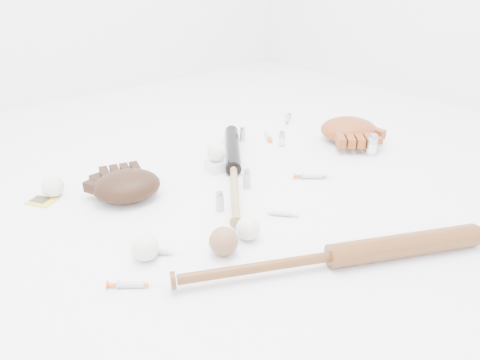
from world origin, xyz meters
TOP-DOWN VIEW (x-y plane):
  - bat_dark at (0.05, 0.15)m, footprint 0.54×0.68m
  - bat_wood at (-0.10, -0.45)m, footprint 0.84×0.46m
  - glove_dark at (-0.34, 0.24)m, footprint 0.33×0.33m
  - glove_tan at (0.66, 0.10)m, footprint 0.41×0.41m
  - trading_card at (-0.57, 0.41)m, footprint 0.10×0.11m
  - pedestal at (0.03, 0.23)m, footprint 0.08×0.08m
  - baseball_on_pedestal at (0.03, 0.23)m, footprint 0.07×0.07m
  - baseball_left at (-0.46, -0.10)m, footprint 0.07×0.07m
  - baseball_upper at (-0.52, 0.42)m, footprint 0.07×0.07m
  - baseball_mid at (-0.18, -0.21)m, footprint 0.07×0.07m
  - baseball_aged at (-0.28, -0.22)m, footprint 0.08×0.08m
  - syringe_0 at (-0.55, -0.18)m, footprint 0.13×0.11m
  - syringe_1 at (-0.02, -0.17)m, footprint 0.11×0.12m
  - syringe_2 at (0.41, 0.35)m, footprint 0.10×0.14m
  - syringe_3 at (0.26, -0.06)m, footprint 0.14×0.13m
  - syringe_4 at (0.64, 0.45)m, footprint 0.14×0.12m
  - syringe_5 at (-0.43, -0.10)m, footprint 0.13×0.13m
  - vial_0 at (0.30, 0.40)m, footprint 0.02×0.02m
  - vial_1 at (0.39, 0.24)m, footprint 0.03×0.03m
  - vial_2 at (0.02, 0.04)m, footprint 0.03×0.03m
  - vial_3 at (0.61, -0.07)m, footprint 0.04×0.04m
  - vial_4 at (-0.15, -0.02)m, footprint 0.03×0.03m

SIDE VIEW (x-z plane):
  - trading_card at x=-0.57m, z-range 0.00..0.00m
  - syringe_1 at x=-0.02m, z-range 0.00..0.02m
  - syringe_0 at x=-0.55m, z-range 0.00..0.02m
  - syringe_2 at x=0.41m, z-range 0.00..0.02m
  - syringe_5 at x=-0.43m, z-range 0.00..0.02m
  - syringe_4 at x=0.64m, z-range 0.00..0.02m
  - syringe_3 at x=0.26m, z-range 0.00..0.02m
  - pedestal at x=0.03m, z-range 0.00..0.04m
  - bat_dark at x=0.05m, z-range 0.00..0.06m
  - vial_0 at x=0.30m, z-range 0.00..0.06m
  - bat_wood at x=-0.10m, z-range 0.00..0.07m
  - vial_1 at x=0.39m, z-range 0.00..0.07m
  - vial_4 at x=-0.15m, z-range 0.00..0.07m
  - vial_2 at x=0.02m, z-range 0.00..0.07m
  - baseball_mid at x=-0.18m, z-range 0.00..0.07m
  - baseball_left at x=-0.46m, z-range 0.00..0.07m
  - baseball_upper at x=-0.52m, z-range 0.00..0.07m
  - baseball_aged at x=-0.28m, z-range 0.00..0.08m
  - vial_3 at x=0.61m, z-range 0.00..0.09m
  - glove_dark at x=-0.34m, z-range 0.00..0.10m
  - glove_tan at x=0.66m, z-range 0.00..0.10m
  - baseball_on_pedestal at x=0.03m, z-range 0.04..0.11m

